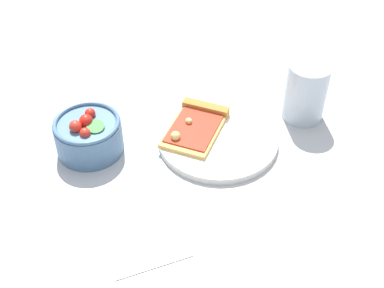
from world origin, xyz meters
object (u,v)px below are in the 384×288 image
(salad_bowl, at_px, (89,135))
(soda_glass, at_px, (306,92))
(plate, at_px, (218,139))
(pizza_slice_main, at_px, (196,125))
(paper_napkin, at_px, (141,231))

(salad_bowl, bearing_deg, soda_glass, 14.74)
(plate, distance_m, soda_glass, 0.20)
(soda_glass, bearing_deg, plate, -154.17)
(pizza_slice_main, xyz_separation_m, soda_glass, (0.22, 0.06, 0.04))
(salad_bowl, bearing_deg, paper_napkin, -59.84)
(pizza_slice_main, distance_m, paper_napkin, 0.26)
(plate, relative_size, salad_bowl, 1.85)
(plate, height_order, soda_glass, soda_glass)
(salad_bowl, xyz_separation_m, paper_napkin, (0.11, -0.19, -0.03))
(pizza_slice_main, bearing_deg, soda_glass, 14.75)
(paper_napkin, bearing_deg, pizza_slice_main, 70.50)
(pizza_slice_main, relative_size, soda_glass, 1.39)
(plate, bearing_deg, salad_bowl, -174.04)
(pizza_slice_main, bearing_deg, paper_napkin, -109.50)
(plate, xyz_separation_m, salad_bowl, (-0.24, -0.03, 0.03))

